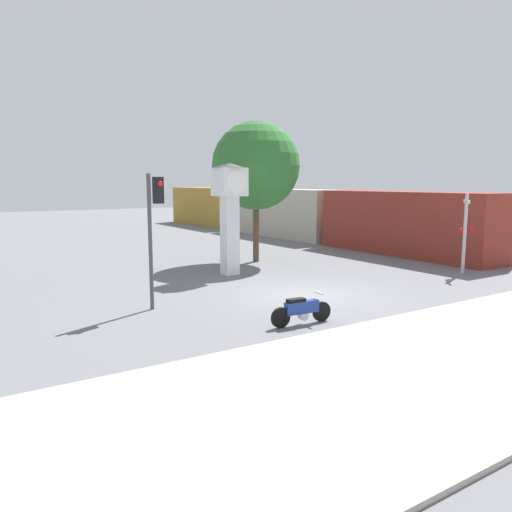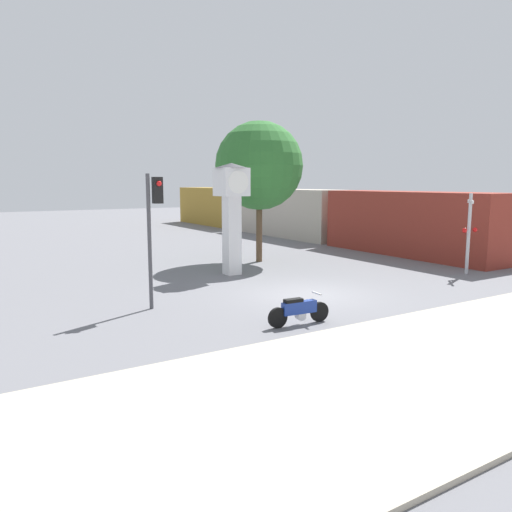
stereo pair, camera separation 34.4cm
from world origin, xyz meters
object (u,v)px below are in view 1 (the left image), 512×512
Objects in this scene: street_tree at (256,166)px; traffic_light at (154,217)px; motorcycle at (301,310)px; clock_tower at (230,201)px; railroad_crossing_signal at (465,230)px; freight_train at (284,213)px.

traffic_light is at bearing -141.28° from street_tree.
motorcycle is at bearing -116.55° from street_tree.
clock_tower reaches higher than traffic_light.
traffic_light is (-4.84, -3.82, -0.26)m from clock_tower.
railroad_crossing_signal is 0.50× the size of street_tree.
railroad_crossing_signal is (8.56, -5.25, -1.23)m from clock_tower.
freight_train reaches higher than motorcycle.
freight_train is at bearing 81.18° from railroad_crossing_signal.
motorcycle is 11.08m from railroad_crossing_signal.
clock_tower is 3.98m from street_tree.
street_tree reaches higher than motorcycle.
clock_tower is 6.17m from traffic_light.
motorcycle is 11.94m from street_tree.
railroad_crossing_signal is at bearing 16.99° from motorcycle.
motorcycle is at bearing -55.08° from traffic_light.
street_tree is (2.83, 2.33, 1.55)m from clock_tower.
traffic_light reaches higher than freight_train.
freight_train is 12.65m from street_tree.
clock_tower reaches higher than freight_train.
freight_train is at bearing 45.62° from clock_tower.
railroad_crossing_signal is (13.40, -1.43, -0.97)m from traffic_light.
freight_train is at bearing 43.58° from traffic_light.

